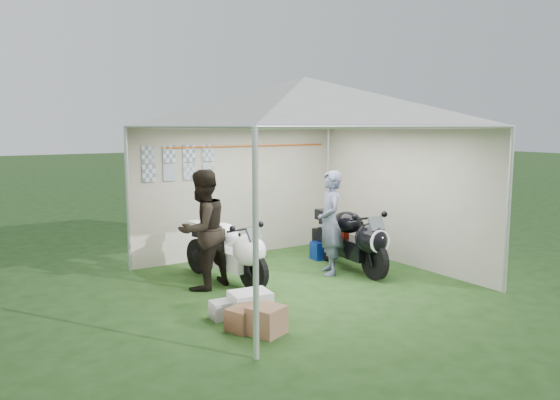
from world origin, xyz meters
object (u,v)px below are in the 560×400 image
at_px(equipment_box, 329,242).
at_px(crate_0, 250,304).
at_px(motorcycle_black, 353,238).
at_px(crate_3, 245,318).
at_px(crate_2, 223,310).
at_px(crate_1, 266,320).
at_px(motorcycle_white, 229,249).
at_px(person_blue_jacket, 330,223).
at_px(canopy_tent, 303,107).
at_px(paddock_stand, 323,250).
at_px(person_dark_jacket, 203,230).

bearing_deg(equipment_box, crate_0, -144.29).
bearing_deg(equipment_box, motorcycle_black, -107.96).
height_order(motorcycle_black, crate_3, motorcycle_black).
bearing_deg(crate_2, motorcycle_black, 16.82).
distance_m(crate_1, crate_2, 0.74).
bearing_deg(crate_1, motorcycle_black, 31.01).
relative_size(motorcycle_white, crate_1, 5.17).
distance_m(motorcycle_white, motorcycle_black, 2.03).
distance_m(motorcycle_black, person_blue_jacket, 0.50).
height_order(canopy_tent, crate_1, canopy_tent).
xyz_separation_m(person_blue_jacket, crate_0, (-2.03, -1.03, -0.65)).
bearing_deg(equipment_box, paddock_stand, -150.01).
bearing_deg(crate_3, crate_1, -62.17).
distance_m(motorcycle_white, equipment_box, 2.38).
relative_size(paddock_stand, crate_3, 1.04).
bearing_deg(motorcycle_white, motorcycle_black, -24.25).
bearing_deg(person_blue_jacket, crate_0, -37.66).
bearing_deg(crate_0, person_dark_jacket, 88.83).
relative_size(crate_2, crate_3, 0.75).
distance_m(person_blue_jacket, crate_3, 2.73).
bearing_deg(paddock_stand, motorcycle_black, -95.67).
distance_m(paddock_stand, person_dark_jacket, 2.64).
height_order(person_dark_jacket, crate_0, person_dark_jacket).
xyz_separation_m(paddock_stand, crate_3, (-2.79, -2.17, -0.02)).
xyz_separation_m(crate_2, crate_3, (0.04, -0.45, 0.02)).
relative_size(motorcycle_white, motorcycle_black, 0.93).
bearing_deg(paddock_stand, crate_0, -143.77).
relative_size(person_dark_jacket, equipment_box, 3.47).
relative_size(canopy_tent, crate_2, 19.36).
distance_m(canopy_tent, motorcycle_black, 2.26).
xyz_separation_m(equipment_box, crate_1, (-2.90, -2.57, -0.09)).
relative_size(canopy_tent, person_dark_jacket, 3.32).
xyz_separation_m(canopy_tent, crate_2, (-1.75, -0.82, -2.47)).
height_order(motorcycle_white, crate_3, motorcycle_white).
distance_m(canopy_tent, person_blue_jacket, 1.86).
distance_m(motorcycle_white, crate_1, 2.13).
height_order(paddock_stand, crate_2, paddock_stand).
distance_m(motorcycle_black, crate_1, 3.01).
bearing_deg(crate_3, crate_2, 95.27).
bearing_deg(person_dark_jacket, crate_1, 65.69).
relative_size(canopy_tent, motorcycle_white, 3.09).
relative_size(motorcycle_white, person_blue_jacket, 1.13).
bearing_deg(canopy_tent, crate_2, -154.97).
xyz_separation_m(paddock_stand, equipment_box, (0.25, 0.14, 0.09)).
bearing_deg(person_blue_jacket, crate_1, -27.82).
relative_size(motorcycle_black, crate_2, 6.71).
bearing_deg(equipment_box, person_blue_jacket, -127.76).
relative_size(person_dark_jacket, person_blue_jacket, 1.05).
bearing_deg(crate_1, person_blue_jacket, 36.72).
xyz_separation_m(equipment_box, crate_0, (-2.78, -2.00, -0.09)).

